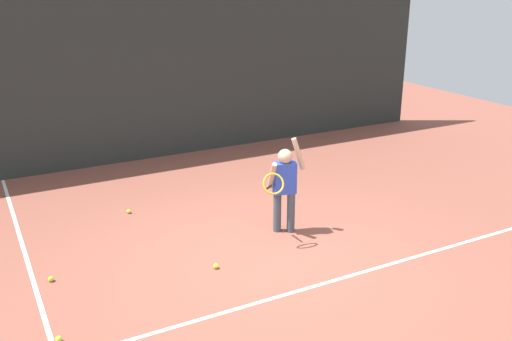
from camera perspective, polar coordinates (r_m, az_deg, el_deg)
name	(u,v)px	position (r m, az deg, el deg)	size (l,w,h in m)	color
ground_plane	(269,256)	(7.35, 1.33, -8.63)	(20.00, 20.00, 0.00)	brown
court_line_baseline	(307,288)	(6.68, 5.11, -11.74)	(9.00, 0.05, 0.00)	white
court_line_sideline	(31,272)	(7.51, -21.75, -9.47)	(0.05, 9.00, 0.00)	white
back_fence_windscreen	(148,66)	(10.94, -10.78, 10.32)	(12.51, 0.08, 3.59)	#282D2B
fence_post_1	(32,70)	(10.58, -21.60, 9.43)	(0.09, 0.09, 3.74)	slate
fence_post_2	(244,54)	(11.74, -1.20, 11.61)	(0.09, 0.09, 3.74)	slate
fence_post_3	(399,43)	(14.03, 14.19, 12.31)	(0.09, 0.09, 3.74)	slate
tennis_player	(284,183)	(7.72, 2.85, -1.29)	(0.82, 0.57, 1.35)	#3F4C59
tennis_ball_1	(59,339)	(6.13, -19.25, -15.72)	(0.07, 0.07, 0.07)	#CCE033
tennis_ball_2	(51,279)	(7.20, -19.95, -10.22)	(0.07, 0.07, 0.07)	#CCE033
tennis_ball_3	(129,211)	(8.78, -12.70, -4.03)	(0.07, 0.07, 0.07)	#CCE033
tennis_ball_4	(288,185)	(9.62, 3.22, -1.46)	(0.07, 0.07, 0.07)	#CCE033
tennis_ball_5	(216,266)	(7.07, -4.05, -9.58)	(0.07, 0.07, 0.07)	#CCE033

